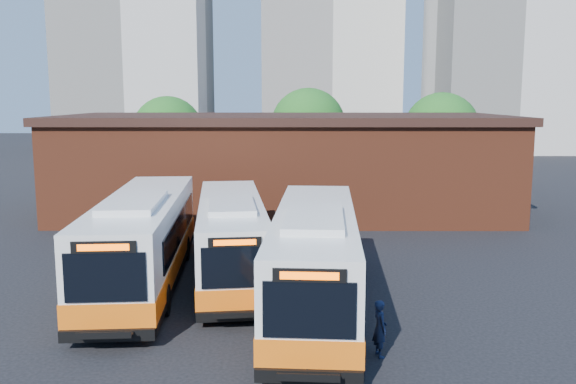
{
  "coord_description": "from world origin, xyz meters",
  "views": [
    {
      "loc": [
        0.37,
        -19.9,
        7.53
      ],
      "look_at": [
        0.3,
        5.74,
        3.53
      ],
      "focal_mm": 38.0,
      "sensor_mm": 36.0,
      "label": 1
    }
  ],
  "objects_px": {
    "bus_west": "(143,243)",
    "transit_worker": "(380,328)",
    "bus_mideast": "(315,262)",
    "bus_midwest": "(231,240)"
  },
  "relations": [
    {
      "from": "bus_midwest",
      "to": "transit_worker",
      "type": "distance_m",
      "value": 9.66
    },
    {
      "from": "bus_west",
      "to": "transit_worker",
      "type": "relative_size",
      "value": 8.22
    },
    {
      "from": "bus_west",
      "to": "bus_midwest",
      "type": "distance_m",
      "value": 3.64
    },
    {
      "from": "bus_mideast",
      "to": "bus_west",
      "type": "bearing_deg",
      "value": 161.45
    },
    {
      "from": "bus_west",
      "to": "transit_worker",
      "type": "xyz_separation_m",
      "value": [
        8.55,
        -6.99,
        -0.86
      ]
    },
    {
      "from": "transit_worker",
      "to": "bus_midwest",
      "type": "bearing_deg",
      "value": 18.63
    },
    {
      "from": "bus_west",
      "to": "bus_mideast",
      "type": "relative_size",
      "value": 1.02
    },
    {
      "from": "bus_midwest",
      "to": "bus_mideast",
      "type": "distance_m",
      "value": 5.19
    },
    {
      "from": "bus_midwest",
      "to": "transit_worker",
      "type": "height_order",
      "value": "bus_midwest"
    },
    {
      "from": "bus_west",
      "to": "transit_worker",
      "type": "bearing_deg",
      "value": -43.28
    }
  ]
}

